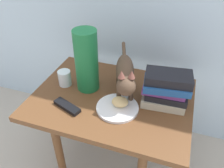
% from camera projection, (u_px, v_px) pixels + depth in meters
% --- Properties ---
extents(ground_plane, '(6.00, 6.00, 0.00)m').
position_uv_depth(ground_plane, '(112.00, 158.00, 1.49)').
color(ground_plane, '#B2A899').
extents(side_table, '(0.82, 0.60, 0.52)m').
position_uv_depth(side_table, '(112.00, 106.00, 1.23)').
color(side_table, brown).
rests_on(side_table, ground).
extents(plate, '(0.21, 0.21, 0.01)m').
position_uv_depth(plate, '(117.00, 108.00, 1.10)').
color(plate, white).
rests_on(plate, side_table).
extents(bread_roll, '(0.09, 0.07, 0.05)m').
position_uv_depth(bread_roll, '(120.00, 102.00, 1.09)').
color(bread_roll, '#E0BC7A').
rests_on(bread_roll, plate).
extents(cat, '(0.19, 0.46, 0.23)m').
position_uv_depth(cat, '(125.00, 74.00, 1.12)').
color(cat, '#4C3828').
rests_on(cat, side_table).
extents(book_stack, '(0.23, 0.17, 0.18)m').
position_uv_depth(book_stack, '(166.00, 89.00, 1.09)').
color(book_stack, '#BCB299').
rests_on(book_stack, side_table).
extents(green_vase, '(0.12, 0.12, 0.33)m').
position_uv_depth(green_vase, '(87.00, 61.00, 1.15)').
color(green_vase, '#196B38').
rests_on(green_vase, side_table).
extents(candle_jar, '(0.07, 0.07, 0.08)m').
position_uv_depth(candle_jar, '(65.00, 79.00, 1.25)').
color(candle_jar, silver).
rests_on(candle_jar, side_table).
extents(tv_remote, '(0.16, 0.09, 0.02)m').
position_uv_depth(tv_remote, '(67.00, 106.00, 1.11)').
color(tv_remote, black).
rests_on(tv_remote, side_table).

